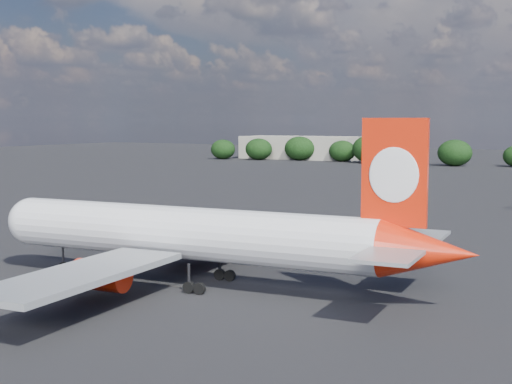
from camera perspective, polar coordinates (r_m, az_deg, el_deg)
The scene contains 4 objects.
ground at distance 107.44m, azimuth 4.89°, elevation -1.58°, with size 500.00×500.00×0.00m, color black.
qantas_airliner at distance 58.87m, azimuth -4.35°, elevation -3.51°, with size 42.48×40.39×13.86m.
terminal_building at distance 253.83m, azimuth 3.61°, elevation 3.57°, with size 42.00×16.00×8.00m.
highway_sign at distance 222.26m, azimuth 12.86°, elevation 2.90°, with size 6.00×0.30×4.50m.
Camera 1 is at (43.23, -37.40, 13.70)m, focal length 50.00 mm.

